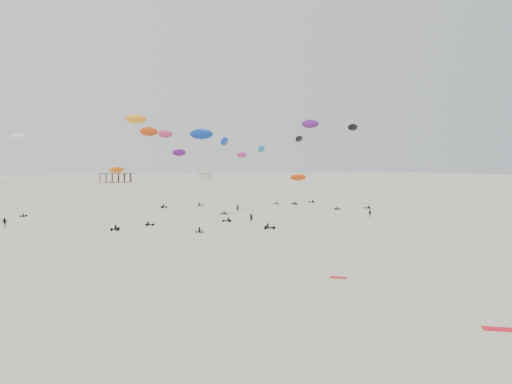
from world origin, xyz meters
name	(u,v)px	position (x,y,z in m)	size (l,w,h in m)	color
ground_plane	(165,195)	(0.00, 200.00, 0.00)	(900.00, 900.00, 0.00)	beige
pavilion_main	(115,176)	(-10.00, 350.00, 4.22)	(21.00, 13.00, 9.80)	brown
pavilion_small	(206,176)	(60.00, 380.00, 3.49)	(9.00, 7.00, 8.00)	brown
pier_fence	(32,182)	(-62.00, 350.00, 0.77)	(80.20, 0.20, 1.50)	black
rig_0	(176,165)	(-14.50, 92.11, 12.19)	(7.20, 12.31, 19.80)	black
rig_3	(225,148)	(2.47, 119.00, 16.29)	(4.33, 6.75, 19.31)	black
rig_4	(19,155)	(-45.67, 132.60, 14.56)	(4.65, 10.72, 20.41)	black
rig_5	(298,181)	(35.06, 147.33, 6.83)	(10.16, 14.79, 15.15)	black
rig_6	(127,187)	(-22.47, 104.96, 7.56)	(8.35, 11.08, 14.38)	black
rig_7	(312,131)	(32.21, 130.53, 22.05)	(4.95, 17.69, 26.86)	black
rig_8	(355,142)	(42.70, 124.04, 18.70)	(4.99, 10.47, 24.09)	black
rig_9	(301,149)	(37.84, 150.66, 17.29)	(5.32, 13.36, 22.60)	black
rig_10	(265,185)	(2.60, 90.14, 8.15)	(3.96, 10.31, 16.41)	black
rig_11	(247,162)	(19.28, 152.29, 13.05)	(9.75, 16.57, 20.87)	black
rig_12	(204,144)	(-5.37, 107.80, 16.83)	(7.69, 12.11, 20.95)	black
rig_13	(182,160)	(-2.91, 146.68, 13.60)	(8.90, 7.71, 17.22)	black
rig_14	(150,139)	(-12.21, 147.52, 19.79)	(7.08, 14.39, 24.02)	black
rig_15	(130,151)	(-22.28, 99.09, 14.92)	(7.96, 9.84, 22.56)	black
spectator_0	(251,222)	(2.66, 98.73, 0.00)	(0.79, 0.54, 2.17)	black
spectator_1	(370,217)	(32.34, 99.48, 0.00)	(0.93, 0.54, 1.91)	black
spectator_2	(5,227)	(-45.74, 106.01, 0.00)	(1.34, 0.72, 2.27)	black
spectator_3	(238,211)	(6.82, 122.12, 0.00)	(0.84, 0.58, 2.31)	black
grounded_kite_a	(499,330)	(-2.23, 26.88, 0.00)	(2.20, 0.90, 0.08)	red
grounded_kite_b	(338,278)	(-5.26, 45.84, 0.00)	(1.80, 0.70, 0.07)	#B30F0B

